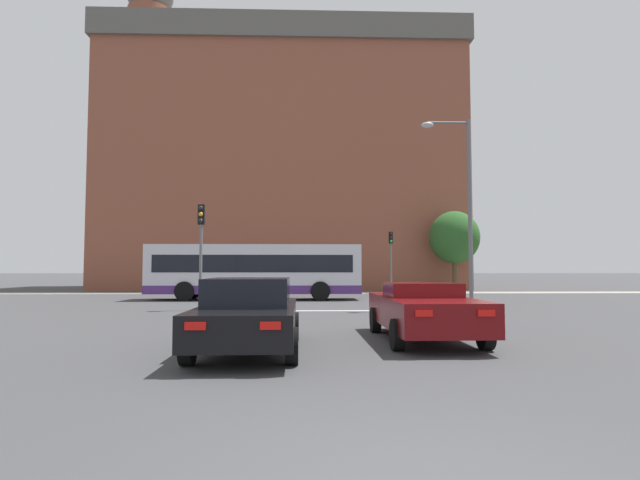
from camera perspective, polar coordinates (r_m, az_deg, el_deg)
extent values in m
cube|color=silver|center=(19.66, 0.72, -8.08)|extent=(8.12, 0.30, 0.01)
cube|color=gray|center=(34.33, -0.40, -6.06)|extent=(69.02, 2.50, 0.01)
cube|color=brown|center=(45.04, -4.04, 7.06)|extent=(29.24, 13.45, 19.52)
cube|color=#5B5954|center=(48.17, -3.98, 19.78)|extent=(29.82, 13.99, 2.04)
cube|color=brown|center=(50.70, -18.40, 21.05)|extent=(0.90, 0.90, 1.74)
cube|color=brown|center=(52.47, -11.81, 20.08)|extent=(0.90, 0.90, 1.74)
cube|color=brown|center=(50.16, -6.80, 21.18)|extent=(0.90, 0.90, 1.74)
cube|color=brown|center=(51.49, -1.24, 20.48)|extent=(0.90, 0.90, 1.74)
cube|color=brown|center=(46.43, 5.69, 23.29)|extent=(0.90, 0.90, 1.74)
cube|color=brown|center=(48.91, 12.27, 21.90)|extent=(0.90, 0.90, 1.74)
cylinder|color=brown|center=(51.22, -18.92, 21.84)|extent=(3.78, 3.78, 3.44)
cube|color=black|center=(10.15, -8.12, -9.02)|extent=(1.86, 4.73, 0.59)
cube|color=black|center=(10.07, -8.12, -5.86)|extent=(1.59, 2.13, 0.53)
cylinder|color=black|center=(11.74, -11.73, -9.67)|extent=(0.22, 0.64, 0.64)
cylinder|color=black|center=(11.59, -3.00, -9.82)|extent=(0.22, 0.64, 0.64)
cylinder|color=black|center=(8.89, -14.88, -11.69)|extent=(0.22, 0.64, 0.64)
cylinder|color=black|center=(8.69, -3.24, -11.99)|extent=(0.22, 0.64, 0.64)
cube|color=red|center=(7.88, -14.06, -9.52)|extent=(0.32, 0.05, 0.12)
cube|color=red|center=(7.74, -5.68, -9.72)|extent=(0.32, 0.05, 0.12)
cube|color=#600C0F|center=(11.80, 11.74, -8.01)|extent=(1.90, 4.67, 0.67)
cube|color=#600C0F|center=(11.88, 11.58, -5.59)|extent=(1.61, 1.41, 0.32)
cylinder|color=black|center=(13.07, 6.35, -9.07)|extent=(0.22, 0.64, 0.64)
cylinder|color=black|center=(13.45, 14.00, -8.83)|extent=(0.22, 0.64, 0.64)
cylinder|color=black|center=(10.24, 8.81, -10.64)|extent=(0.22, 0.64, 0.64)
cylinder|color=black|center=(10.72, 18.39, -10.18)|extent=(0.22, 0.64, 0.64)
cube|color=red|center=(9.38, 11.77, -8.21)|extent=(0.32, 0.05, 0.12)
cube|color=red|center=(9.72, 18.47, -7.93)|extent=(0.32, 0.05, 0.12)
cube|color=silver|center=(26.94, -7.42, -3.32)|extent=(11.15, 2.46, 2.56)
cube|color=#4C2870|center=(26.96, -7.44, -5.57)|extent=(11.17, 2.48, 0.44)
cube|color=black|center=(26.95, -7.42, -2.72)|extent=(10.26, 2.49, 0.90)
cylinder|color=black|center=(28.03, -0.12, -5.65)|extent=(1.00, 0.28, 1.00)
cylinder|color=black|center=(25.68, 0.04, -5.86)|extent=(1.00, 0.28, 1.00)
cylinder|color=black|center=(28.67, -14.14, -5.50)|extent=(1.00, 0.28, 1.00)
cylinder|color=black|center=(26.37, -15.23, -5.68)|extent=(1.00, 0.28, 1.00)
cylinder|color=slate|center=(34.53, 8.12, -3.20)|extent=(0.12, 0.12, 3.39)
cube|color=black|center=(34.60, 8.09, 0.27)|extent=(0.26, 0.20, 0.80)
sphere|color=black|center=(34.49, 8.13, 0.71)|extent=(0.17, 0.17, 0.17)
sphere|color=black|center=(34.47, 8.13, 0.29)|extent=(0.17, 0.17, 0.17)
sphere|color=#1ED14C|center=(34.46, 8.14, -0.14)|extent=(0.17, 0.17, 0.17)
cylinder|color=slate|center=(20.50, -13.48, -3.03)|extent=(0.12, 0.12, 3.42)
cube|color=black|center=(20.62, -13.40, 2.85)|extent=(0.26, 0.20, 0.80)
sphere|color=black|center=(20.52, -13.46, 3.60)|extent=(0.17, 0.17, 0.17)
sphere|color=orange|center=(20.50, -13.47, 2.89)|extent=(0.17, 0.17, 0.17)
sphere|color=black|center=(20.47, -13.48, 2.17)|extent=(0.17, 0.17, 0.17)
cylinder|color=slate|center=(21.06, 16.77, 2.92)|extent=(0.16, 0.16, 7.75)
cylinder|color=slate|center=(21.53, 14.41, 12.86)|extent=(1.69, 0.10, 0.10)
ellipsoid|color=#B2B2B7|center=(21.28, 12.18, 12.73)|extent=(0.50, 0.36, 0.22)
cylinder|color=brown|center=(34.64, 0.39, -5.35)|extent=(0.13, 0.13, 0.84)
cylinder|color=brown|center=(34.80, 0.51, -5.34)|extent=(0.13, 0.13, 0.84)
cube|color=#336B38|center=(34.70, 0.45, -4.10)|extent=(0.38, 0.46, 0.66)
sphere|color=tan|center=(34.70, 0.45, -3.34)|extent=(0.25, 0.25, 0.25)
cylinder|color=#4C3823|center=(37.47, 15.17, -3.88)|extent=(0.36, 0.36, 2.41)
ellipsoid|color=#285623|center=(37.54, 15.10, 0.31)|extent=(3.62, 3.62, 3.80)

